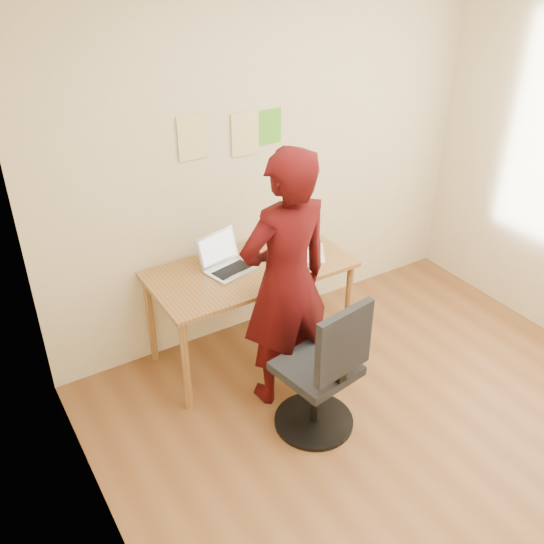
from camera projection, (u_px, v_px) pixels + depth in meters
room at (451, 262)px, 3.03m from camera, size 3.58×3.58×2.78m
desk at (250, 278)px, 4.22m from camera, size 1.40×0.70×0.74m
laptop at (226, 262)px, 4.14m from camera, size 0.38×0.36×0.24m
paper_sheet at (310, 253)px, 4.36m from camera, size 0.32×0.35×0.00m
phone at (291, 272)px, 4.11m from camera, size 0.08×0.12×0.01m
wall_note_left at (193, 137)px, 3.91m from camera, size 0.21×0.00×0.30m
wall_note_mid at (245, 134)px, 4.10m from camera, size 0.21×0.00×0.30m
wall_note_right at (270, 127)px, 4.18m from camera, size 0.18×0.00×0.24m
office_chair at (323, 378)px, 3.68m from camera, size 0.51×0.52×0.98m
person at (286, 282)px, 3.75m from camera, size 0.65×0.44×1.76m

